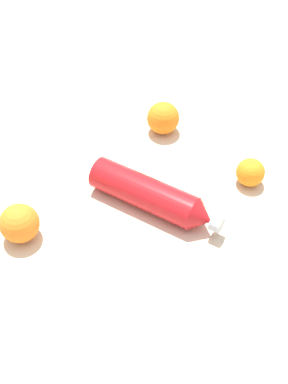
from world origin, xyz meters
TOP-DOWN VIEW (x-y plane):
  - ground_plane at (0.00, 0.00)m, footprint 2.40×2.40m
  - water_bottle at (-0.01, 0.03)m, footprint 0.18×0.29m
  - orange_0 at (0.15, 0.23)m, footprint 0.08×0.08m
  - orange_1 at (0.21, -0.02)m, footprint 0.06×0.06m
  - orange_2 at (-0.27, 0.10)m, footprint 0.08×0.08m

SIDE VIEW (x-z plane):
  - ground_plane at x=0.00m, z-range 0.00..0.00m
  - orange_1 at x=0.21m, z-range 0.00..0.06m
  - water_bottle at x=-0.01m, z-range 0.00..0.07m
  - orange_2 at x=-0.27m, z-range 0.00..0.08m
  - orange_0 at x=0.15m, z-range 0.00..0.08m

